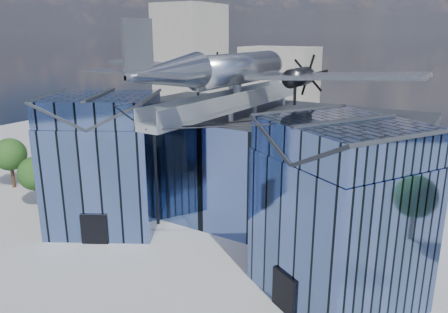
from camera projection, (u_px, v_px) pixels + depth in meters
The scene contains 5 objects.
ground_plane at pixel (211, 247), 35.42m from camera, with size 120.00×120.00×0.00m, color gray.
museum at pixel (247, 164), 38.63m from camera, with size 32.88×24.50×17.60m.
bg_towers at pixel (385, 74), 73.05m from camera, with size 77.00×24.50×26.00m.
tree_plaza_w at pixel (35, 174), 42.48m from camera, with size 4.24×4.24×5.24m.
tree_side_w at pixel (10, 155), 48.10m from camera, with size 4.47×4.47×5.64m.
Camera 1 is at (17.90, -26.56, 16.85)m, focal length 35.00 mm.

